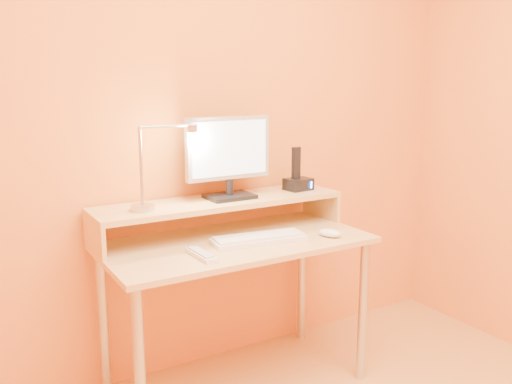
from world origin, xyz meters
TOP-DOWN VIEW (x-y plane):
  - wall_back at (0.00, 1.50)m, footprint 3.00×0.04m
  - desk_leg_fl at (-0.55, 0.93)m, footprint 0.04×0.04m
  - desk_leg_fr at (0.55, 0.93)m, footprint 0.04×0.04m
  - desk_leg_bl at (-0.55, 1.43)m, footprint 0.04×0.04m
  - desk_leg_br at (0.55, 1.43)m, footprint 0.04×0.04m
  - desk_lower at (0.00, 1.18)m, footprint 1.20×0.60m
  - shelf_riser_left at (-0.59, 1.33)m, footprint 0.02×0.30m
  - shelf_riser_right at (0.59, 1.33)m, footprint 0.02×0.30m
  - desk_shelf at (0.00, 1.33)m, footprint 1.20×0.30m
  - monitor_foot at (0.05, 1.33)m, footprint 0.22×0.16m
  - monitor_neck at (0.05, 1.33)m, footprint 0.04×0.04m
  - monitor_panel at (0.05, 1.34)m, footprint 0.43×0.04m
  - monitor_back at (0.05, 1.36)m, footprint 0.39×0.02m
  - monitor_screen at (0.05, 1.32)m, footprint 0.39×0.01m
  - lamp_base at (-0.39, 1.30)m, footprint 0.10×0.10m
  - lamp_post at (-0.39, 1.30)m, footprint 0.01×0.01m
  - lamp_arm at (-0.27, 1.30)m, footprint 0.24×0.01m
  - lamp_head at (-0.15, 1.30)m, footprint 0.04×0.04m
  - lamp_bulb at (-0.15, 1.30)m, footprint 0.03×0.03m
  - phone_dock at (0.44, 1.33)m, footprint 0.14×0.11m
  - phone_handset at (0.43, 1.33)m, footprint 0.04×0.03m
  - phone_led at (0.49, 1.28)m, footprint 0.01×0.00m
  - keyboard at (0.07, 1.10)m, footprint 0.44×0.19m
  - mouse at (0.40, 1.00)m, footprint 0.10×0.13m
  - remote_control at (-0.24, 1.04)m, footprint 0.06×0.20m

SIDE VIEW (x-z plane):
  - desk_leg_fl at x=-0.55m, z-range 0.00..0.69m
  - desk_leg_fr at x=0.55m, z-range 0.00..0.69m
  - desk_leg_bl at x=-0.55m, z-range 0.00..0.69m
  - desk_leg_br at x=0.55m, z-range 0.00..0.69m
  - desk_lower at x=0.00m, z-range 0.70..0.72m
  - remote_control at x=-0.24m, z-range 0.72..0.74m
  - keyboard at x=0.07m, z-range 0.72..0.74m
  - mouse at x=0.40m, z-range 0.72..0.76m
  - shelf_riser_left at x=-0.59m, z-range 0.72..0.85m
  - shelf_riser_right at x=0.59m, z-range 0.72..0.85m
  - desk_shelf at x=0.00m, z-range 0.86..0.88m
  - monitor_foot at x=0.05m, z-range 0.88..0.90m
  - lamp_base at x=-0.39m, z-range 0.88..0.90m
  - phone_dock at x=0.44m, z-range 0.88..0.94m
  - phone_led at x=0.49m, z-range 0.89..0.93m
  - monitor_neck at x=0.05m, z-range 0.90..0.97m
  - phone_handset at x=0.43m, z-range 0.94..1.10m
  - lamp_post at x=-0.39m, z-range 0.91..1.24m
  - monitor_panel at x=0.05m, z-range 0.97..1.26m
  - monitor_back at x=0.05m, z-range 0.99..1.24m
  - monitor_screen at x=0.05m, z-range 0.99..1.24m
  - lamp_bulb at x=-0.15m, z-range 1.20..1.21m
  - lamp_head at x=-0.15m, z-range 1.21..1.24m
  - lamp_arm at x=-0.27m, z-range 1.23..1.24m
  - wall_back at x=0.00m, z-range 0.00..2.50m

